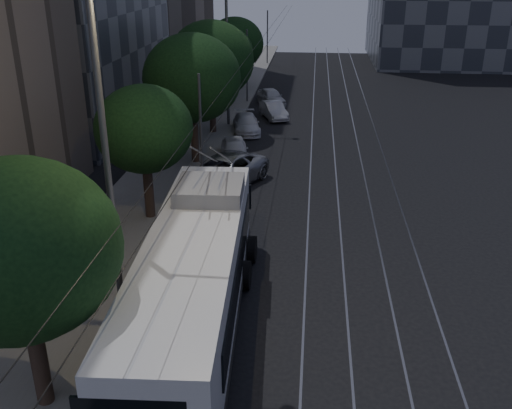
{
  "coord_description": "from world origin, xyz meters",
  "views": [
    {
      "loc": [
        0.32,
        -17.47,
        10.96
      ],
      "look_at": [
        -1.84,
        3.56,
        1.97
      ],
      "focal_mm": 40.0,
      "sensor_mm": 36.0,
      "label": 1
    }
  ],
  "objects_px": {
    "trolleybus": "(195,279)",
    "car_white_d": "(271,97)",
    "streetlamp_near": "(118,127)",
    "car_white_c": "(274,110)",
    "streetlamp_far": "(233,38)",
    "pickup_silver": "(222,173)",
    "car_white_a": "(235,149)",
    "car_white_b": "(246,124)"
  },
  "relations": [
    {
      "from": "car_white_a",
      "to": "car_white_c",
      "type": "xyz_separation_m",
      "value": [
        1.6,
        10.14,
        -0.04
      ]
    },
    {
      "from": "trolleybus",
      "to": "streetlamp_near",
      "type": "relative_size",
      "value": 1.17
    },
    {
      "from": "car_white_a",
      "to": "streetlamp_far",
      "type": "distance_m",
      "value": 9.48
    },
    {
      "from": "trolleybus",
      "to": "car_white_a",
      "type": "distance_m",
      "value": 17.23
    },
    {
      "from": "car_white_a",
      "to": "trolleybus",
      "type": "bearing_deg",
      "value": -97.56
    },
    {
      "from": "car_white_c",
      "to": "streetlamp_far",
      "type": "relative_size",
      "value": 0.37
    },
    {
      "from": "pickup_silver",
      "to": "car_white_c",
      "type": "relative_size",
      "value": 1.57
    },
    {
      "from": "car_white_b",
      "to": "streetlamp_far",
      "type": "distance_m",
      "value": 5.89
    },
    {
      "from": "car_white_d",
      "to": "pickup_silver",
      "type": "bearing_deg",
      "value": -115.95
    },
    {
      "from": "car_white_a",
      "to": "streetlamp_near",
      "type": "relative_size",
      "value": 0.35
    },
    {
      "from": "trolleybus",
      "to": "car_white_a",
      "type": "relative_size",
      "value": 3.38
    },
    {
      "from": "pickup_silver",
      "to": "trolleybus",
      "type": "bearing_deg",
      "value": -61.49
    },
    {
      "from": "car_white_d",
      "to": "streetlamp_far",
      "type": "height_order",
      "value": "streetlamp_far"
    },
    {
      "from": "car_white_a",
      "to": "car_white_c",
      "type": "relative_size",
      "value": 1.02
    },
    {
      "from": "trolleybus",
      "to": "car_white_d",
      "type": "relative_size",
      "value": 3.36
    },
    {
      "from": "pickup_silver",
      "to": "car_white_b",
      "type": "distance_m",
      "value": 10.72
    },
    {
      "from": "trolleybus",
      "to": "pickup_silver",
      "type": "xyz_separation_m",
      "value": [
        -1.12,
        12.51,
        -0.97
      ]
    },
    {
      "from": "car_white_a",
      "to": "streetlamp_far",
      "type": "relative_size",
      "value": 0.38
    },
    {
      "from": "car_white_a",
      "to": "car_white_d",
      "type": "height_order",
      "value": "car_white_d"
    },
    {
      "from": "pickup_silver",
      "to": "streetlamp_far",
      "type": "relative_size",
      "value": 0.58
    },
    {
      "from": "car_white_c",
      "to": "pickup_silver",
      "type": "bearing_deg",
      "value": -116.77
    },
    {
      "from": "streetlamp_near",
      "to": "streetlamp_far",
      "type": "relative_size",
      "value": 1.1
    },
    {
      "from": "trolleybus",
      "to": "car_white_b",
      "type": "height_order",
      "value": "trolleybus"
    },
    {
      "from": "car_white_a",
      "to": "car_white_b",
      "type": "height_order",
      "value": "car_white_a"
    },
    {
      "from": "car_white_a",
      "to": "car_white_b",
      "type": "bearing_deg",
      "value": 78.7
    },
    {
      "from": "car_white_b",
      "to": "pickup_silver",
      "type": "bearing_deg",
      "value": -101.41
    },
    {
      "from": "pickup_silver",
      "to": "car_white_d",
      "type": "bearing_deg",
      "value": 110.18
    },
    {
      "from": "pickup_silver",
      "to": "streetlamp_near",
      "type": "height_order",
      "value": "streetlamp_near"
    },
    {
      "from": "pickup_silver",
      "to": "car_white_a",
      "type": "relative_size",
      "value": 1.54
    },
    {
      "from": "car_white_c",
      "to": "car_white_d",
      "type": "distance_m",
      "value": 4.48
    },
    {
      "from": "car_white_c",
      "to": "streetlamp_far",
      "type": "xyz_separation_m",
      "value": [
        -2.68,
        -2.51,
        5.56
      ]
    },
    {
      "from": "car_white_b",
      "to": "car_white_c",
      "type": "height_order",
      "value": "car_white_c"
    },
    {
      "from": "car_white_a",
      "to": "car_white_c",
      "type": "height_order",
      "value": "car_white_a"
    },
    {
      "from": "pickup_silver",
      "to": "car_white_d",
      "type": "xyz_separation_m",
      "value": [
        1.08,
        19.23,
        -0.16
      ]
    },
    {
      "from": "car_white_b",
      "to": "car_white_d",
      "type": "relative_size",
      "value": 1.07
    },
    {
      "from": "car_white_c",
      "to": "streetlamp_far",
      "type": "bearing_deg",
      "value": -157.52
    },
    {
      "from": "streetlamp_near",
      "to": "car_white_d",
      "type": "bearing_deg",
      "value": 86.67
    },
    {
      "from": "car_white_a",
      "to": "car_white_d",
      "type": "relative_size",
      "value": 0.99
    },
    {
      "from": "car_white_d",
      "to": "streetlamp_near",
      "type": "distance_m",
      "value": 32.64
    },
    {
      "from": "car_white_a",
      "to": "car_white_c",
      "type": "bearing_deg",
      "value": 69.73
    },
    {
      "from": "streetlamp_far",
      "to": "car_white_c",
      "type": "bearing_deg",
      "value": 43.07
    },
    {
      "from": "car_white_d",
      "to": "trolleybus",
      "type": "bearing_deg",
      "value": -112.66
    }
  ]
}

